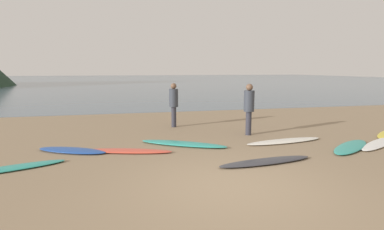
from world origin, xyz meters
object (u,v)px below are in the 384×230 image
(surfboard_3, at_px, (127,151))
(person_1, at_px, (174,101))
(surfboard_6, at_px, (284,141))
(surfboard_7, at_px, (351,147))
(surfboard_5, at_px, (266,161))
(surfboard_8, at_px, (379,143))
(surfboard_1, at_px, (9,168))
(surfboard_2, at_px, (72,150))
(surfboard_4, at_px, (183,144))
(person_0, at_px, (249,105))

(surfboard_3, height_order, person_1, person_1)
(surfboard_6, distance_m, surfboard_7, 1.79)
(surfboard_5, xyz_separation_m, surfboard_6, (1.54, 1.81, -0.00))
(surfboard_3, xyz_separation_m, surfboard_8, (7.22, -0.88, 0.00))
(surfboard_1, bearing_deg, person_1, 23.59)
(surfboard_2, distance_m, surfboard_7, 7.65)
(surfboard_5, bearing_deg, surfboard_4, 118.04)
(surfboard_3, xyz_separation_m, surfboard_7, (6.08, -1.06, 0.01))
(surfboard_2, height_order, surfboard_4, surfboard_4)
(surfboard_2, bearing_deg, surfboard_8, 19.58)
(surfboard_4, height_order, surfboard_7, surfboard_4)
(surfboard_1, bearing_deg, surfboard_5, -28.82)
(surfboard_3, bearing_deg, surfboard_1, -143.11)
(surfboard_7, bearing_deg, surfboard_1, 144.25)
(surfboard_3, bearing_deg, person_0, 35.55)
(surfboard_4, height_order, surfboard_5, surfboard_4)
(surfboard_7, distance_m, surfboard_8, 1.16)
(surfboard_4, xyz_separation_m, surfboard_8, (5.62, -1.28, -0.01))
(surfboard_7, bearing_deg, surfboard_3, 135.44)
(surfboard_2, relative_size, surfboard_6, 0.77)
(surfboard_3, relative_size, surfboard_8, 0.93)
(surfboard_3, distance_m, surfboard_6, 4.66)
(surfboard_8, xyz_separation_m, person_1, (-5.34, 4.23, 0.95))
(surfboard_1, relative_size, surfboard_8, 0.90)
(surfboard_3, distance_m, person_0, 4.36)
(surfboard_3, distance_m, surfboard_7, 6.17)
(person_1, bearing_deg, surfboard_5, 52.67)
(surfboard_7, bearing_deg, surfboard_2, 134.40)
(person_0, xyz_separation_m, person_1, (-2.16, 2.05, -0.03))
(person_1, bearing_deg, surfboard_6, 78.96)
(person_0, bearing_deg, surfboard_5, -58.83)
(surfboard_5, distance_m, surfboard_6, 2.37)
(surfboard_4, bearing_deg, person_0, 52.29)
(surfboard_1, bearing_deg, surfboard_8, -19.92)
(surfboard_2, xyz_separation_m, surfboard_4, (3.04, 0.01, 0.00))
(surfboard_1, relative_size, surfboard_4, 0.89)
(surfboard_7, bearing_deg, surfboard_8, -25.80)
(surfboard_2, relative_size, person_0, 1.16)
(surfboard_3, distance_m, surfboard_8, 7.28)
(surfboard_6, relative_size, person_0, 1.51)
(surfboard_2, height_order, person_1, person_1)
(surfboard_1, distance_m, person_1, 6.23)
(surfboard_8, relative_size, person_0, 1.51)
(surfboard_2, height_order, surfboard_5, same)
(surfboard_7, xyz_separation_m, person_0, (-2.04, 2.36, 0.97))
(surfboard_5, bearing_deg, surfboard_6, 42.91)
(surfboard_6, bearing_deg, person_0, 108.67)
(surfboard_2, xyz_separation_m, person_0, (5.47, 0.91, 0.97))
(surfboard_7, bearing_deg, surfboard_5, 159.01)
(surfboard_4, bearing_deg, surfboard_1, -130.87)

